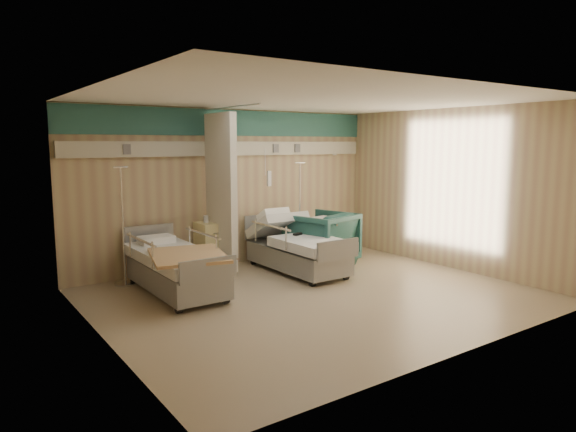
{
  "coord_description": "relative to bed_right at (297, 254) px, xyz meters",
  "views": [
    {
      "loc": [
        -4.47,
        -5.66,
        2.19
      ],
      "look_at": [
        -0.08,
        0.6,
        1.11
      ],
      "focal_mm": 32.0,
      "sensor_mm": 36.0,
      "label": 1
    }
  ],
  "objects": [
    {
      "name": "ground",
      "position": [
        -0.6,
        -1.3,
        -0.32
      ],
      "size": [
        6.0,
        5.0,
        0.0
      ],
      "primitive_type": "cube",
      "color": "gray",
      "rests_on": "ground"
    },
    {
      "name": "room_walls",
      "position": [
        -0.63,
        -1.05,
        1.55
      ],
      "size": [
        6.04,
        5.04,
        2.82
      ],
      "color": "tan",
      "rests_on": "ground"
    },
    {
      "name": "bed_right",
      "position": [
        0.0,
        0.0,
        0.0
      ],
      "size": [
        1.0,
        2.16,
        0.63
      ],
      "primitive_type": null,
      "color": "silver",
      "rests_on": "ground"
    },
    {
      "name": "bed_left",
      "position": [
        -2.2,
        0.0,
        0.0
      ],
      "size": [
        1.0,
        2.16,
        0.63
      ],
      "primitive_type": null,
      "color": "silver",
      "rests_on": "ground"
    },
    {
      "name": "bedside_cabinet",
      "position": [
        -1.15,
        0.9,
        0.11
      ],
      "size": [
        0.5,
        0.48,
        0.85
      ],
      "primitive_type": "cube",
      "color": "#EEE094",
      "rests_on": "ground"
    },
    {
      "name": "visitor_armchair",
      "position": [
        0.65,
        0.15,
        0.17
      ],
      "size": [
        1.26,
        1.28,
        0.97
      ],
      "primitive_type": "imported",
      "rotation": [
        0.0,
        0.0,
        3.38
      ],
      "color": "#1E4C48",
      "rests_on": "ground"
    },
    {
      "name": "waffle_blanket",
      "position": [
        0.68,
        0.13,
        0.69
      ],
      "size": [
        0.66,
        0.61,
        0.07
      ],
      "primitive_type": "cube",
      "rotation": [
        0.0,
        0.0,
        3.31
      ],
      "color": "silver",
      "rests_on": "visitor_armchair"
    },
    {
      "name": "iv_stand_right",
      "position": [
        0.62,
        0.77,
        0.06
      ],
      "size": [
        0.33,
        0.33,
        1.85
      ],
      "rotation": [
        0.0,
        0.0,
        0.2
      ],
      "color": "silver",
      "rests_on": "ground"
    },
    {
      "name": "iv_stand_left",
      "position": [
        -2.68,
        0.89,
        0.06
      ],
      "size": [
        0.33,
        0.33,
        1.85
      ],
      "rotation": [
        0.0,
        0.0,
        -0.16
      ],
      "color": "silver",
      "rests_on": "ground"
    },
    {
      "name": "call_remote",
      "position": [
        0.04,
        0.04,
        0.33
      ],
      "size": [
        0.19,
        0.12,
        0.04
      ],
      "primitive_type": "cube",
      "rotation": [
        0.0,
        0.0,
        0.3
      ],
      "color": "black",
      "rests_on": "bed_right"
    },
    {
      "name": "tan_blanket",
      "position": [
        -2.21,
        -0.46,
        0.34
      ],
      "size": [
        1.26,
        1.44,
        0.04
      ],
      "primitive_type": "cube",
      "rotation": [
        0.0,
        0.0,
        -0.25
      ],
      "color": "tan",
      "rests_on": "bed_left"
    },
    {
      "name": "toiletry_bag",
      "position": [
        -1.04,
        0.96,
        0.59
      ],
      "size": [
        0.23,
        0.16,
        0.12
      ],
      "primitive_type": "cube",
      "rotation": [
        0.0,
        0.0,
        0.14
      ],
      "color": "black",
      "rests_on": "bedside_cabinet"
    },
    {
      "name": "white_cup",
      "position": [
        -1.26,
        0.92,
        0.6
      ],
      "size": [
        0.11,
        0.11,
        0.12
      ],
      "primitive_type": "cylinder",
      "rotation": [
        0.0,
        0.0,
        -0.35
      ],
      "color": "white",
      "rests_on": "bedside_cabinet"
    }
  ]
}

